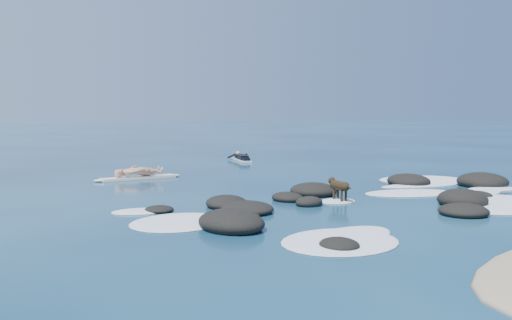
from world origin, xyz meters
TOP-DOWN VIEW (x-y plane):
  - ground at (0.00, 0.00)m, footprint 160.00×160.00m
  - reef_rocks at (0.83, -0.95)m, footprint 13.00×8.17m
  - breaking_foam at (1.35, -1.20)m, footprint 14.30×8.86m
  - standing_surfer_rig at (-3.73, 7.88)m, footprint 3.38×0.67m
  - paddling_surfer_rig at (3.21, 12.05)m, footprint 1.31×2.44m
  - dog at (-0.59, -0.04)m, footprint 0.33×1.11m

SIDE VIEW (x-z plane):
  - ground at x=0.00m, z-range 0.00..0.00m
  - breaking_foam at x=1.35m, z-range -0.05..0.07m
  - reef_rocks at x=0.83m, z-range -0.19..0.44m
  - paddling_surfer_rig at x=3.21m, z-range -0.07..0.36m
  - dog at x=-0.59m, z-range 0.11..0.82m
  - standing_surfer_rig at x=-3.73m, z-range -0.20..1.73m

